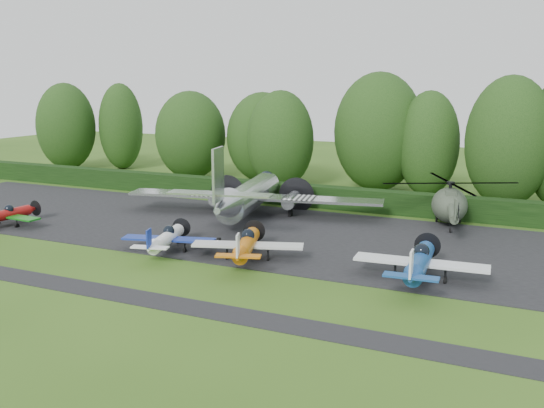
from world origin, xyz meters
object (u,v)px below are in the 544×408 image
at_px(helicopter, 449,202).
at_px(transport_plane, 248,195).
at_px(light_plane_orange, 247,244).
at_px(light_plane_white, 167,238).
at_px(light_plane_red, 4,215).
at_px(light_plane_blue, 420,262).

bearing_deg(helicopter, transport_plane, -152.00).
bearing_deg(light_plane_orange, transport_plane, 135.19).
bearing_deg(light_plane_white, light_plane_red, -167.96).
bearing_deg(light_plane_white, light_plane_orange, 19.45).
height_order(light_plane_orange, light_plane_blue, light_plane_blue).
xyz_separation_m(light_plane_white, light_plane_orange, (5.94, 0.48, 0.13)).
height_order(light_plane_white, light_plane_orange, light_plane_orange).
xyz_separation_m(light_plane_blue, helicopter, (-0.72, 15.59, 0.66)).
bearing_deg(light_plane_orange, light_plane_white, -156.70).
relative_size(light_plane_orange, helicopter, 0.59).
bearing_deg(helicopter, light_plane_orange, -111.38).
bearing_deg(light_plane_red, light_plane_blue, -3.37).
distance_m(light_plane_red, light_plane_orange, 22.17).
bearing_deg(light_plane_blue, light_plane_white, -172.56).
relative_size(light_plane_red, helicopter, 0.50).
distance_m(light_plane_white, light_plane_blue, 17.04).
distance_m(light_plane_red, light_plane_blue, 33.24).
bearing_deg(light_plane_white, light_plane_blue, 18.19).
relative_size(transport_plane, light_plane_red, 3.45).
height_order(light_plane_white, helicopter, helicopter).
height_order(transport_plane, helicopter, transport_plane).
xyz_separation_m(transport_plane, light_plane_white, (-0.30, -11.80, -0.98)).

